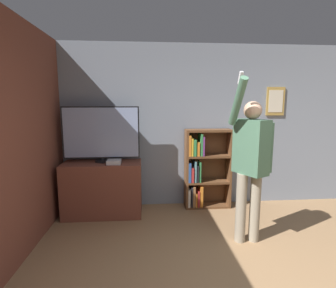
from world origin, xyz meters
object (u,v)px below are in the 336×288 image
at_px(game_console, 114,162).
at_px(television, 101,134).
at_px(bookshelf, 203,169).
at_px(person, 251,159).

bearing_deg(game_console, television, 141.70).
bearing_deg(bookshelf, television, -174.67).
xyz_separation_m(game_console, person, (1.75, -0.86, 0.20)).
bearing_deg(game_console, person, -26.21).
height_order(bookshelf, person, person).
bearing_deg(television, game_console, -38.30).
height_order(television, person, person).
relative_size(television, game_console, 5.60).
distance_m(bookshelf, person, 1.29).
height_order(television, bookshelf, television).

